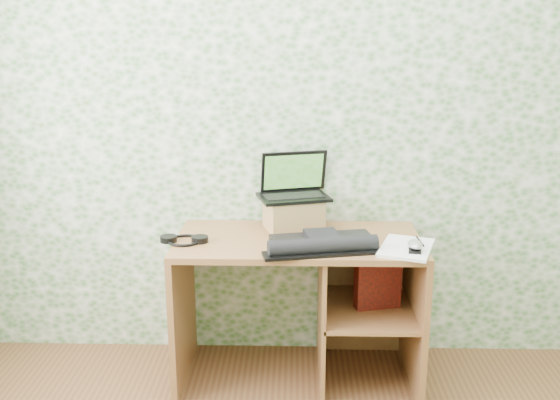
{
  "coord_description": "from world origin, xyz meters",
  "views": [
    {
      "loc": [
        -0.02,
        -1.46,
        1.72
      ],
      "look_at": [
        -0.09,
        1.39,
        0.96
      ],
      "focal_mm": 40.0,
      "sensor_mm": 36.0,
      "label": 1
    }
  ],
  "objects_px": {
    "desk": "(313,287)",
    "riser": "(293,214)",
    "keyboard": "(322,243)",
    "laptop": "(294,187)",
    "notepad": "(406,248)"
  },
  "relations": [
    {
      "from": "desk",
      "to": "riser",
      "type": "bearing_deg",
      "value": 131.73
    },
    {
      "from": "riser",
      "to": "keyboard",
      "type": "bearing_deg",
      "value": -65.09
    },
    {
      "from": "desk",
      "to": "notepad",
      "type": "bearing_deg",
      "value": -22.71
    },
    {
      "from": "desk",
      "to": "keyboard",
      "type": "distance_m",
      "value": 0.35
    },
    {
      "from": "laptop",
      "to": "notepad",
      "type": "distance_m",
      "value": 0.65
    },
    {
      "from": "keyboard",
      "to": "notepad",
      "type": "height_order",
      "value": "keyboard"
    },
    {
      "from": "desk",
      "to": "keyboard",
      "type": "relative_size",
      "value": 2.14
    },
    {
      "from": "desk",
      "to": "laptop",
      "type": "xyz_separation_m",
      "value": [
        -0.1,
        0.15,
        0.49
      ]
    },
    {
      "from": "laptop",
      "to": "keyboard",
      "type": "distance_m",
      "value": 0.41
    },
    {
      "from": "laptop",
      "to": "notepad",
      "type": "bearing_deg",
      "value": -48.41
    },
    {
      "from": "desk",
      "to": "riser",
      "type": "relative_size",
      "value": 4.44
    },
    {
      "from": "notepad",
      "to": "riser",
      "type": "bearing_deg",
      "value": 169.71
    },
    {
      "from": "riser",
      "to": "notepad",
      "type": "height_order",
      "value": "riser"
    },
    {
      "from": "riser",
      "to": "keyboard",
      "type": "xyz_separation_m",
      "value": [
        0.14,
        -0.29,
        -0.05
      ]
    },
    {
      "from": "keyboard",
      "to": "notepad",
      "type": "xyz_separation_m",
      "value": [
        0.39,
        0.0,
        -0.02
      ]
    }
  ]
}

